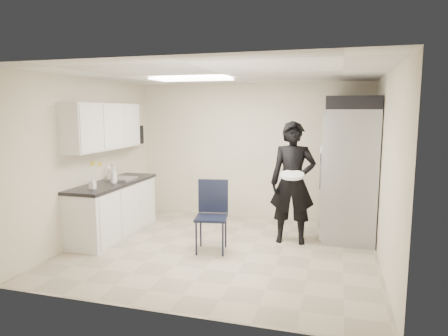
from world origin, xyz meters
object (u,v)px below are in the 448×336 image
(commercial_fridge, at_px, (349,174))
(folding_chair, at_px, (211,218))
(lower_counter, at_px, (114,210))
(man_tuxedo, at_px, (293,183))

(commercial_fridge, xyz_separation_m, folding_chair, (-1.96, -1.38, -0.54))
(commercial_fridge, relative_size, folding_chair, 2.05)
(lower_counter, relative_size, commercial_fridge, 0.90)
(lower_counter, distance_m, man_tuxedo, 3.00)
(folding_chair, bearing_deg, lower_counter, 160.75)
(folding_chair, relative_size, man_tuxedo, 0.53)
(lower_counter, xyz_separation_m, commercial_fridge, (3.78, 1.07, 0.62))
(man_tuxedo, bearing_deg, folding_chair, -148.82)
(lower_counter, height_order, man_tuxedo, man_tuxedo)
(lower_counter, distance_m, folding_chair, 1.85)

